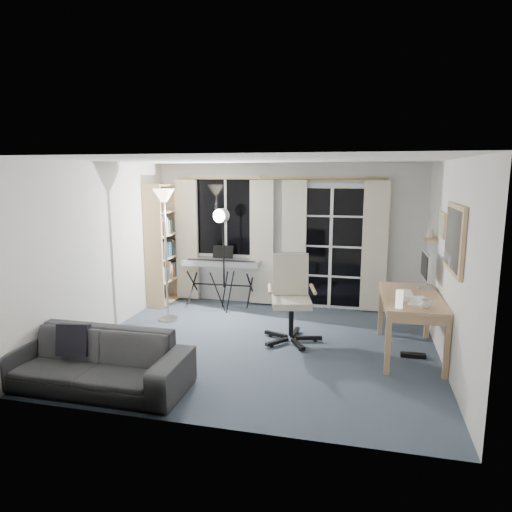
{
  "coord_description": "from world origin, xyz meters",
  "views": [
    {
      "loc": [
        1.28,
        -5.55,
        2.25
      ],
      "look_at": [
        -0.13,
        0.35,
        1.14
      ],
      "focal_mm": 32.0,
      "sensor_mm": 36.0,
      "label": 1
    }
  ],
  "objects_px": {
    "office_chair": "(291,290)",
    "desk": "(411,303)",
    "keyboard_piano": "(222,264)",
    "studio_light": "(222,228)",
    "bookshelf": "(163,246)",
    "mug": "(426,303)",
    "torchiere_lamp": "(165,216)",
    "monitor": "(426,267)",
    "sofa": "(92,352)"
  },
  "relations": [
    {
      "from": "office_chair",
      "to": "desk",
      "type": "xyz_separation_m",
      "value": [
        1.54,
        -0.21,
        -0.03
      ]
    },
    {
      "from": "torchiere_lamp",
      "to": "sofa",
      "type": "bearing_deg",
      "value": -85.53
    },
    {
      "from": "studio_light",
      "to": "desk",
      "type": "height_order",
      "value": "studio_light"
    },
    {
      "from": "torchiere_lamp",
      "to": "desk",
      "type": "bearing_deg",
      "value": -8.95
    },
    {
      "from": "bookshelf",
      "to": "mug",
      "type": "height_order",
      "value": "bookshelf"
    },
    {
      "from": "torchiere_lamp",
      "to": "keyboard_piano",
      "type": "xyz_separation_m",
      "value": [
        0.57,
        0.97,
        -0.9
      ]
    },
    {
      "from": "bookshelf",
      "to": "studio_light",
      "type": "distance_m",
      "value": 1.29
    },
    {
      "from": "sofa",
      "to": "mug",
      "type": "bearing_deg",
      "value": 19.77
    },
    {
      "from": "office_chair",
      "to": "desk",
      "type": "distance_m",
      "value": 1.55
    },
    {
      "from": "torchiere_lamp",
      "to": "studio_light",
      "type": "relative_size",
      "value": 1.17
    },
    {
      "from": "keyboard_piano",
      "to": "monitor",
      "type": "bearing_deg",
      "value": -21.23
    },
    {
      "from": "bookshelf",
      "to": "desk",
      "type": "height_order",
      "value": "bookshelf"
    },
    {
      "from": "mug",
      "to": "sofa",
      "type": "xyz_separation_m",
      "value": [
        -3.43,
        -1.23,
        -0.42
      ]
    },
    {
      "from": "bookshelf",
      "to": "keyboard_piano",
      "type": "relative_size",
      "value": 1.56
    },
    {
      "from": "office_chair",
      "to": "torchiere_lamp",
      "type": "bearing_deg",
      "value": 156.68
    },
    {
      "from": "keyboard_piano",
      "to": "desk",
      "type": "height_order",
      "value": "keyboard_piano"
    },
    {
      "from": "keyboard_piano",
      "to": "studio_light",
      "type": "xyz_separation_m",
      "value": [
        0.12,
        -0.33,
        0.66
      ]
    },
    {
      "from": "torchiere_lamp",
      "to": "monitor",
      "type": "xyz_separation_m",
      "value": [
        3.7,
        -0.1,
        -0.58
      ]
    },
    {
      "from": "torchiere_lamp",
      "to": "keyboard_piano",
      "type": "distance_m",
      "value": 1.44
    },
    {
      "from": "bookshelf",
      "to": "torchiere_lamp",
      "type": "relative_size",
      "value": 1.03
    },
    {
      "from": "keyboard_piano",
      "to": "studio_light",
      "type": "distance_m",
      "value": 0.75
    },
    {
      "from": "office_chair",
      "to": "mug",
      "type": "bearing_deg",
      "value": -36.8
    },
    {
      "from": "keyboard_piano",
      "to": "bookshelf",
      "type": "bearing_deg",
      "value": 177.88
    },
    {
      "from": "studio_light",
      "to": "monitor",
      "type": "xyz_separation_m",
      "value": [
        3.02,
        -0.74,
        -0.35
      ]
    },
    {
      "from": "bookshelf",
      "to": "torchiere_lamp",
      "type": "bearing_deg",
      "value": -62.22
    },
    {
      "from": "keyboard_piano",
      "to": "office_chair",
      "type": "xyz_separation_m",
      "value": [
        1.4,
        -1.31,
        -0.04
      ]
    },
    {
      "from": "studio_light",
      "to": "desk",
      "type": "relative_size",
      "value": 1.21
    },
    {
      "from": "desk",
      "to": "monitor",
      "type": "bearing_deg",
      "value": 64.67
    },
    {
      "from": "torchiere_lamp",
      "to": "keyboard_piano",
      "type": "relative_size",
      "value": 1.51
    },
    {
      "from": "keyboard_piano",
      "to": "monitor",
      "type": "height_order",
      "value": "monitor"
    },
    {
      "from": "torchiere_lamp",
      "to": "office_chair",
      "type": "distance_m",
      "value": 2.21
    },
    {
      "from": "desk",
      "to": "bookshelf",
      "type": "bearing_deg",
      "value": 157.53
    },
    {
      "from": "torchiere_lamp",
      "to": "monitor",
      "type": "relative_size",
      "value": 3.7
    },
    {
      "from": "bookshelf",
      "to": "monitor",
      "type": "relative_size",
      "value": 3.81
    },
    {
      "from": "office_chair",
      "to": "monitor",
      "type": "height_order",
      "value": "monitor"
    },
    {
      "from": "keyboard_piano",
      "to": "mug",
      "type": "relative_size",
      "value": 10.77
    },
    {
      "from": "studio_light",
      "to": "mug",
      "type": "distance_m",
      "value": 3.42
    },
    {
      "from": "torchiere_lamp",
      "to": "studio_light",
      "type": "bearing_deg",
      "value": 43.11
    },
    {
      "from": "mug",
      "to": "desk",
      "type": "bearing_deg",
      "value": 101.31
    },
    {
      "from": "monitor",
      "to": "mug",
      "type": "bearing_deg",
      "value": -97.54
    },
    {
      "from": "keyboard_piano",
      "to": "torchiere_lamp",
      "type": "bearing_deg",
      "value": -122.75
    },
    {
      "from": "torchiere_lamp",
      "to": "monitor",
      "type": "distance_m",
      "value": 3.75
    },
    {
      "from": "bookshelf",
      "to": "office_chair",
      "type": "xyz_separation_m",
      "value": [
        2.47,
        -1.31,
        -0.3
      ]
    },
    {
      "from": "office_chair",
      "to": "desk",
      "type": "relative_size",
      "value": 0.82
    },
    {
      "from": "desk",
      "to": "sofa",
      "type": "bearing_deg",
      "value": -154.35
    },
    {
      "from": "studio_light",
      "to": "sofa",
      "type": "bearing_deg",
      "value": -83.35
    },
    {
      "from": "studio_light",
      "to": "office_chair",
      "type": "distance_m",
      "value": 1.76
    },
    {
      "from": "bookshelf",
      "to": "keyboard_piano",
      "type": "distance_m",
      "value": 1.1
    },
    {
      "from": "studio_light",
      "to": "office_chair",
      "type": "bearing_deg",
      "value": -20.96
    },
    {
      "from": "bookshelf",
      "to": "keyboard_piano",
      "type": "bearing_deg",
      "value": 0.6
    }
  ]
}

